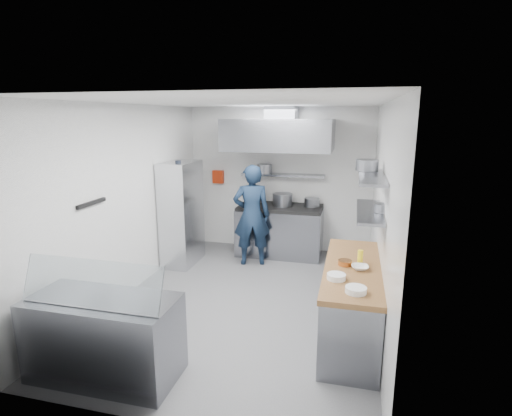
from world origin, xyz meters
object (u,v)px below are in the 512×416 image
(display_case, at_px, (105,337))
(gas_range, at_px, (280,232))
(chef, at_px, (252,215))
(wire_rack, at_px, (182,213))

(display_case, bearing_deg, gas_range, 75.71)
(chef, bearing_deg, wire_rack, -7.08)
(gas_range, xyz_separation_m, chef, (-0.40, -0.63, 0.46))
(gas_range, distance_m, display_case, 4.23)
(gas_range, xyz_separation_m, display_case, (-1.04, -4.10, -0.03))
(gas_range, height_order, chef, chef)
(gas_range, relative_size, chef, 0.88)
(gas_range, bearing_deg, display_case, -104.29)
(wire_rack, bearing_deg, gas_range, 28.05)
(wire_rack, bearing_deg, display_case, -79.73)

